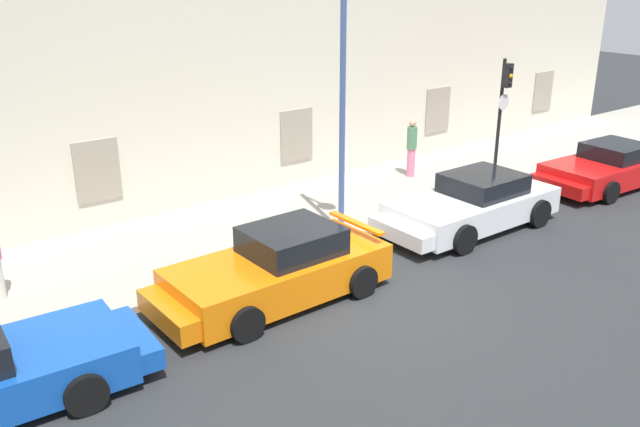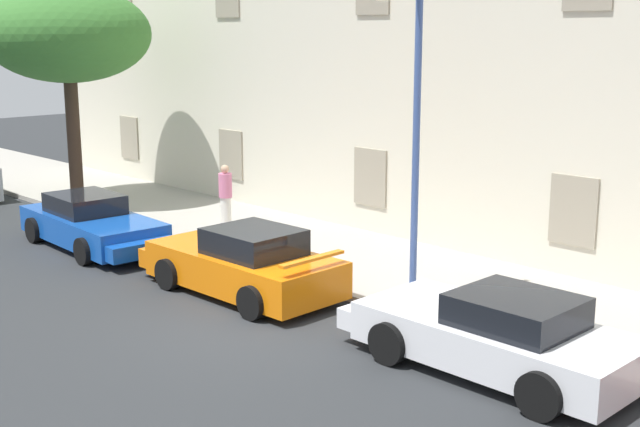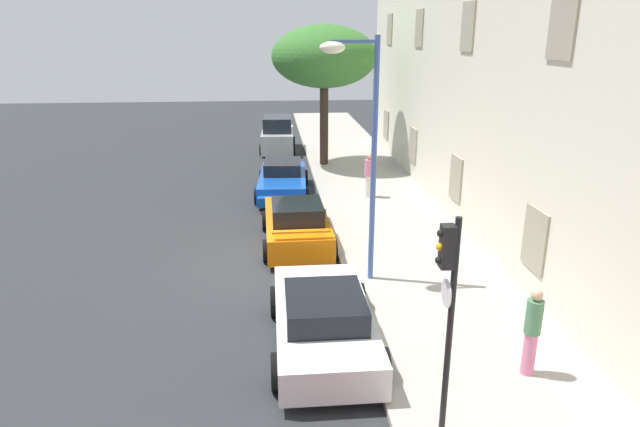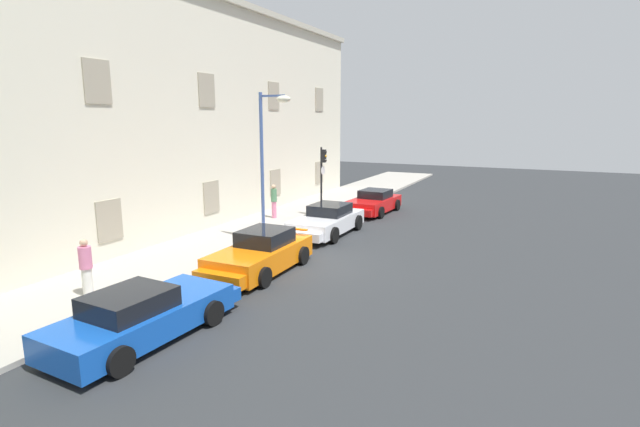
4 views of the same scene
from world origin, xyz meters
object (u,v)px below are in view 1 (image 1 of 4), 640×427
Objects in this scene: sportscar_white_middle at (468,206)px; street_lamp at (355,58)px; sportscar_yellow_flank at (272,272)px; traffic_light at (503,101)px; pedestrian_admiring at (412,147)px; sportscar_tail_end at (605,169)px.

sportscar_white_middle is 4.80m from street_lamp.
traffic_light reaches higher than sportscar_yellow_flank.
street_lamp is 3.48× the size of pedestrian_admiring.
traffic_light reaches higher than sportscar_tail_end.
pedestrian_admiring is at bearing 30.18° from street_lamp.
street_lamp is at bearing -175.44° from traffic_light.
traffic_light is 6.13m from street_lamp.
pedestrian_admiring is (-4.10, 3.94, 0.49)m from sportscar_tail_end.
street_lamp is (-5.87, -0.47, 1.70)m from traffic_light.
pedestrian_admiring is at bearing 122.50° from traffic_light.
sportscar_yellow_flank is at bearing -152.42° from pedestrian_admiring.
sportscar_tail_end is 0.75× the size of street_lamp.
sportscar_yellow_flank is 9.45m from traffic_light.
traffic_light reaches higher than pedestrian_admiring.
sportscar_yellow_flank is at bearing -168.40° from traffic_light.
sportscar_tail_end is 2.61× the size of pedestrian_admiring.
sportscar_tail_end is at bearing -8.72° from street_lamp.
street_lamp reaches higher than sportscar_white_middle.
sportscar_yellow_flank is at bearing -177.52° from sportscar_white_middle.
sportscar_tail_end is 9.48m from street_lamp.
street_lamp is (3.17, 1.39, 3.71)m from sportscar_yellow_flank.
sportscar_white_middle is 0.81× the size of street_lamp.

